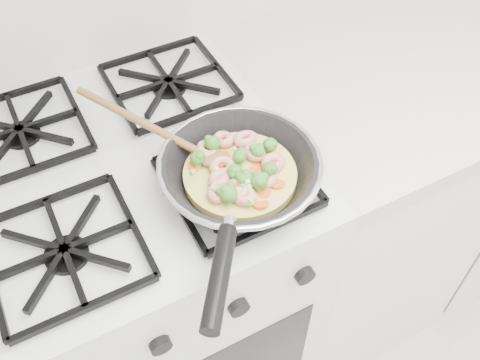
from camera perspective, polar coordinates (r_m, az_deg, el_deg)
name	(u,v)px	position (r m, az deg, el deg)	size (l,w,h in m)	color
stove	(155,284)	(1.34, -9.04, -10.82)	(0.60, 0.60, 0.92)	white
counter_right	(412,171)	(1.63, 17.79, 0.89)	(1.00, 0.60, 0.90)	white
skillet	(239,172)	(0.88, -0.15, 0.84)	(0.33, 0.51, 0.09)	black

